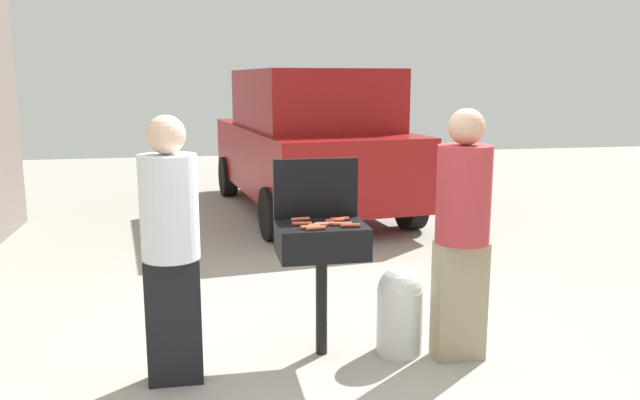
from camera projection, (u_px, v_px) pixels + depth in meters
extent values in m
plane|color=#9E998E|center=(329.00, 359.00, 4.37)|extent=(24.00, 24.00, 0.00)
cylinder|color=black|center=(321.00, 305.00, 4.40)|extent=(0.08, 0.08, 0.71)
cube|color=black|center=(322.00, 240.00, 4.32)|extent=(0.60, 0.44, 0.22)
cube|color=black|center=(316.00, 188.00, 4.47)|extent=(0.60, 0.05, 0.42)
cylinder|color=#C6593D|center=(342.00, 224.00, 4.25)|extent=(0.13, 0.04, 0.03)
cylinder|color=#C6593D|center=(310.00, 227.00, 4.16)|extent=(0.13, 0.04, 0.03)
cylinder|color=#C6593D|center=(324.00, 224.00, 4.25)|extent=(0.13, 0.03, 0.03)
cylinder|color=#B74C33|center=(302.00, 224.00, 4.26)|extent=(0.13, 0.04, 0.03)
cylinder|color=#B74C33|center=(300.00, 219.00, 4.39)|extent=(0.13, 0.04, 0.03)
cylinder|color=#AD4228|center=(340.00, 219.00, 4.40)|extent=(0.13, 0.03, 0.03)
cylinder|color=#AD4228|center=(335.00, 220.00, 4.35)|extent=(0.13, 0.03, 0.03)
cylinder|color=#C6593D|center=(318.00, 225.00, 4.21)|extent=(0.13, 0.04, 0.03)
cylinder|color=#AD4228|center=(350.00, 225.00, 4.20)|extent=(0.13, 0.04, 0.03)
cylinder|color=#B74C33|center=(316.00, 228.00, 4.13)|extent=(0.13, 0.04, 0.03)
cylinder|color=silver|center=(399.00, 321.00, 4.45)|extent=(0.32, 0.32, 0.46)
sphere|color=silver|center=(400.00, 289.00, 4.41)|extent=(0.31, 0.31, 0.31)
cube|color=black|center=(174.00, 320.00, 3.99)|extent=(0.34, 0.19, 0.81)
cylinder|color=silver|center=(169.00, 207.00, 3.85)|extent=(0.35, 0.35, 0.64)
sphere|color=beige|center=(166.00, 135.00, 3.77)|extent=(0.24, 0.24, 0.24)
cube|color=gray|center=(459.00, 301.00, 4.33)|extent=(0.34, 0.19, 0.82)
cylinder|color=#B23338|center=(464.00, 194.00, 4.19)|extent=(0.36, 0.36, 0.65)
sphere|color=tan|center=(467.00, 127.00, 4.11)|extent=(0.24, 0.24, 0.24)
cube|color=maroon|center=(308.00, 158.00, 9.18)|extent=(2.43, 4.60, 0.90)
cube|color=maroon|center=(312.00, 99.00, 8.83)|extent=(2.07, 2.80, 0.80)
cylinder|color=black|center=(411.00, 204.00, 8.10)|extent=(0.30, 0.66, 0.64)
cylinder|color=black|center=(273.00, 214.00, 7.55)|extent=(0.30, 0.66, 0.64)
cylinder|color=black|center=(332.00, 171.00, 10.98)|extent=(0.30, 0.66, 0.64)
cylinder|color=black|center=(228.00, 176.00, 10.43)|extent=(0.30, 0.66, 0.64)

